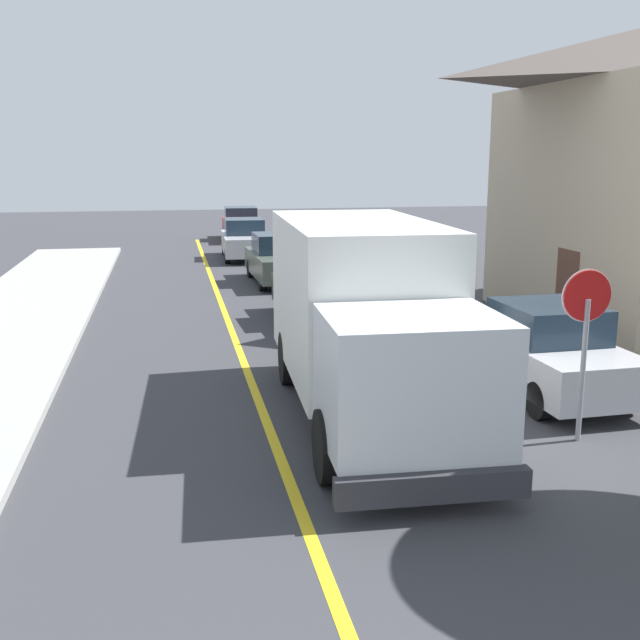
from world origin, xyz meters
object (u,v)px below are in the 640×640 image
parked_car_far (245,240)px  parked_car_furthest (241,224)px  parked_car_mid (279,260)px  parked_van_across (543,350)px  stop_sign (586,322)px  box_truck (365,312)px  parked_car_near (321,292)px

parked_car_far → parked_car_furthest: (0.55, 7.26, 0.00)m
parked_car_mid → parked_car_furthest: size_ratio=0.99×
parked_car_mid → parked_car_furthest: same height
parked_van_across → stop_sign: (-0.62, -2.38, 1.06)m
box_truck → parked_car_mid: size_ratio=1.64×
parked_van_across → stop_sign: size_ratio=1.68×
parked_car_mid → parked_car_near: bearing=-88.5°
stop_sign → parked_car_near: bearing=103.8°
parked_car_mid → stop_sign: size_ratio=1.68×
parked_car_mid → parked_car_far: size_ratio=1.00×
parked_car_far → parked_van_across: bearing=-79.8°
box_truck → parked_car_mid: box_truck is taller
box_truck → parked_van_across: box_truck is taller
parked_car_furthest → stop_sign: size_ratio=1.69×
box_truck → parked_car_far: bearing=89.9°
parked_car_far → parked_car_furthest: same height
parked_car_mid → parked_van_across: 13.36m
parked_car_furthest → stop_sign: 29.19m
stop_sign → parked_van_across: bearing=75.4°
parked_car_near → stop_sign: (2.20, -8.98, 1.06)m
box_truck → parked_car_furthest: size_ratio=1.63×
parked_car_furthest → parked_car_far: bearing=-94.4°
parked_car_mid → stop_sign: (2.36, -15.39, 1.06)m
stop_sign → parked_car_mid: bearing=98.7°
parked_car_near → parked_car_furthest: bearing=90.4°
box_truck → stop_sign: 3.42m
parked_van_across → stop_sign: stop_sign is taller
parked_car_near → parked_car_far: bearing=93.0°
parked_car_near → parked_car_mid: same height
parked_car_near → parked_car_furthest: same height
parked_car_furthest → stop_sign: bearing=-85.4°
box_truck → parked_car_furthest: bearing=88.8°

